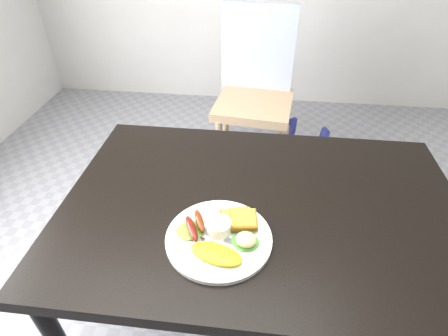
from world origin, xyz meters
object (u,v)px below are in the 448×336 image
(plate, at_px, (219,238))
(dining_table, at_px, (261,208))
(dining_chair, at_px, (254,105))
(person, at_px, (280,107))

(plate, bearing_deg, dining_table, 55.24)
(dining_table, height_order, dining_chair, dining_table)
(dining_table, height_order, plate, plate)
(person, bearing_deg, dining_table, 107.39)
(dining_table, xyz_separation_m, dining_chair, (-0.07, 1.22, -0.28))
(dining_table, xyz_separation_m, person, (0.08, 0.84, -0.09))
(dining_chair, xyz_separation_m, person, (0.14, -0.38, 0.19))
(dining_chair, bearing_deg, person, -62.89)
(dining_table, height_order, person, person)
(person, height_order, plate, person)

